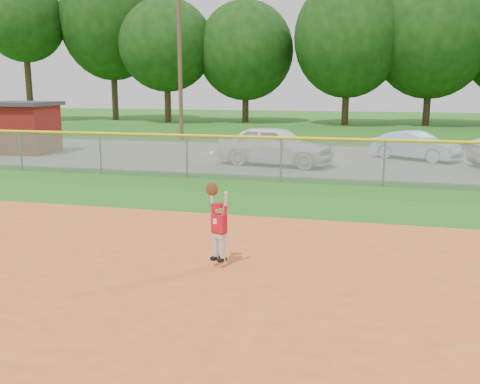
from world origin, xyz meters
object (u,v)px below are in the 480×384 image
object	(u,v)px
car_blue	(416,146)
car_white_a	(275,146)
ballplayer	(218,222)
utility_shed	(21,127)

from	to	relation	value
car_blue	car_white_a	bearing A→B (deg)	148.05
car_white_a	ballplayer	distance (m)	12.43
car_white_a	ballplayer	bearing A→B (deg)	-163.95
car_blue	utility_shed	world-z (taller)	utility_shed
car_blue	ballplayer	world-z (taller)	ballplayer
utility_shed	ballplayer	xyz separation A→B (m)	(13.65, -13.29, -0.40)
car_blue	utility_shed	bearing A→B (deg)	126.07
car_white_a	ballplayer	size ratio (longest dim) A/B	2.39
ballplayer	utility_shed	bearing A→B (deg)	135.76
car_blue	utility_shed	size ratio (longest dim) A/B	1.12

